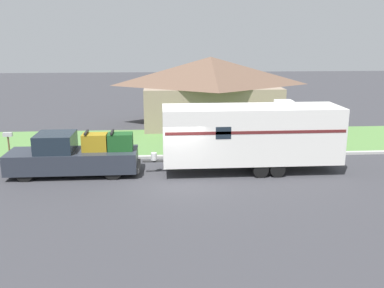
% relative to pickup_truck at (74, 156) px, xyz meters
% --- Properties ---
extents(ground_plane, '(120.00, 120.00, 0.00)m').
position_rel_pickup_truck_xyz_m(ground_plane, '(4.83, -1.20, -0.92)').
color(ground_plane, '#38383D').
extents(curb_strip, '(80.00, 0.30, 0.14)m').
position_rel_pickup_truck_xyz_m(curb_strip, '(4.83, 2.55, -0.85)').
color(curb_strip, '#ADADA8').
rests_on(curb_strip, ground_plane).
extents(lawn_strip, '(80.00, 7.00, 0.03)m').
position_rel_pickup_truck_xyz_m(lawn_strip, '(4.83, 6.20, -0.91)').
color(lawn_strip, '#568442').
rests_on(lawn_strip, ground_plane).
extents(house_across_street, '(10.36, 6.73, 4.97)m').
position_rel_pickup_truck_xyz_m(house_across_street, '(7.82, 11.44, 1.65)').
color(house_across_street, gray).
rests_on(house_across_street, ground_plane).
extents(pickup_truck, '(6.13, 1.97, 2.10)m').
position_rel_pickup_truck_xyz_m(pickup_truck, '(0.00, 0.00, 0.00)').
color(pickup_truck, black).
rests_on(pickup_truck, ground_plane).
extents(travel_trailer, '(9.48, 2.44, 3.47)m').
position_rel_pickup_truck_xyz_m(travel_trailer, '(8.47, -0.00, 0.93)').
color(travel_trailer, black).
rests_on(travel_trailer, ground_plane).
extents(mailbox, '(0.48, 0.20, 1.38)m').
position_rel_pickup_truck_xyz_m(mailbox, '(-4.13, 3.35, 0.13)').
color(mailbox, brown).
rests_on(mailbox, ground_plane).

